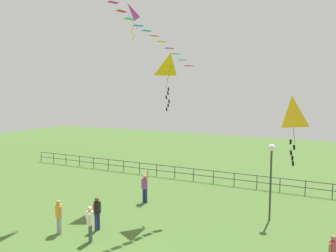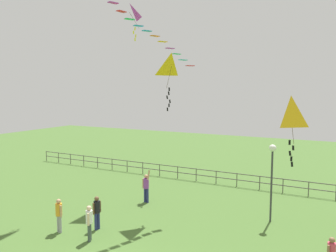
{
  "view_description": "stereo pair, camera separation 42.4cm",
  "coord_description": "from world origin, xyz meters",
  "px_view_note": "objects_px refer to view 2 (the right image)",
  "views": [
    {
      "loc": [
        6.36,
        -8.6,
        6.69
      ],
      "look_at": [
        -0.78,
        6.14,
        4.95
      ],
      "focal_mm": 35.38,
      "sensor_mm": 36.0,
      "label": 1
    },
    {
      "loc": [
        6.74,
        -8.41,
        6.69
      ],
      "look_at": [
        -0.78,
        6.14,
        4.95
      ],
      "focal_mm": 35.38,
      "sensor_mm": 36.0,
      "label": 2
    }
  ],
  "objects_px": {
    "person_1": "(97,210)",
    "kite_3": "(291,114)",
    "person_2": "(146,186)",
    "kite_2": "(130,13)",
    "kite_1": "(171,68)",
    "person_5": "(59,213)",
    "person_0": "(89,221)",
    "lamppost": "(272,165)"
  },
  "relations": [
    {
      "from": "person_1",
      "to": "person_2",
      "type": "distance_m",
      "value": 4.44
    },
    {
      "from": "kite_2",
      "to": "kite_3",
      "type": "distance_m",
      "value": 12.31
    },
    {
      "from": "lamppost",
      "to": "person_5",
      "type": "xyz_separation_m",
      "value": [
        -8.65,
        -5.98,
        -2.01
      ]
    },
    {
      "from": "person_2",
      "to": "kite_1",
      "type": "relative_size",
      "value": 0.67
    },
    {
      "from": "person_5",
      "to": "kite_1",
      "type": "height_order",
      "value": "kite_1"
    },
    {
      "from": "person_5",
      "to": "kite_1",
      "type": "distance_m",
      "value": 9.2
    },
    {
      "from": "kite_1",
      "to": "lamppost",
      "type": "bearing_deg",
      "value": 11.85
    },
    {
      "from": "kite_3",
      "to": "person_2",
      "type": "bearing_deg",
      "value": 161.8
    },
    {
      "from": "person_2",
      "to": "kite_3",
      "type": "relative_size",
      "value": 0.72
    },
    {
      "from": "person_5",
      "to": "person_1",
      "type": "bearing_deg",
      "value": 38.68
    },
    {
      "from": "person_2",
      "to": "kite_2",
      "type": "bearing_deg",
      "value": 147.28
    },
    {
      "from": "person_5",
      "to": "kite_2",
      "type": "bearing_deg",
      "value": 92.94
    },
    {
      "from": "kite_3",
      "to": "person_5",
      "type": "bearing_deg",
      "value": -164.15
    },
    {
      "from": "person_0",
      "to": "person_1",
      "type": "height_order",
      "value": "person_1"
    },
    {
      "from": "lamppost",
      "to": "kite_3",
      "type": "relative_size",
      "value": 1.42
    },
    {
      "from": "person_1",
      "to": "person_2",
      "type": "height_order",
      "value": "person_2"
    },
    {
      "from": "lamppost",
      "to": "person_2",
      "type": "relative_size",
      "value": 1.99
    },
    {
      "from": "person_5",
      "to": "kite_3",
      "type": "height_order",
      "value": "kite_3"
    },
    {
      "from": "person_2",
      "to": "kite_1",
      "type": "bearing_deg",
      "value": -17.83
    },
    {
      "from": "person_1",
      "to": "person_5",
      "type": "height_order",
      "value": "person_1"
    },
    {
      "from": "person_2",
      "to": "kite_3",
      "type": "xyz_separation_m",
      "value": [
        8.36,
        -2.75,
        4.76
      ]
    },
    {
      "from": "person_1",
      "to": "kite_2",
      "type": "distance_m",
      "value": 12.07
    },
    {
      "from": "person_1",
      "to": "kite_1",
      "type": "xyz_separation_m",
      "value": [
        2.11,
        3.79,
        6.96
      ]
    },
    {
      "from": "person_5",
      "to": "person_0",
      "type": "bearing_deg",
      "value": -1.52
    },
    {
      "from": "lamppost",
      "to": "person_0",
      "type": "distance_m",
      "value": 9.29
    },
    {
      "from": "person_5",
      "to": "kite_2",
      "type": "distance_m",
      "value": 12.51
    },
    {
      "from": "person_1",
      "to": "kite_3",
      "type": "height_order",
      "value": "kite_3"
    },
    {
      "from": "lamppost",
      "to": "person_1",
      "type": "xyz_separation_m",
      "value": [
        -7.28,
        -4.88,
        -2.01
      ]
    },
    {
      "from": "kite_2",
      "to": "person_0",
      "type": "bearing_deg",
      "value": -71.75
    },
    {
      "from": "person_0",
      "to": "person_5",
      "type": "height_order",
      "value": "person_5"
    },
    {
      "from": "person_2",
      "to": "person_5",
      "type": "xyz_separation_m",
      "value": [
        -1.47,
        -5.54,
        -0.07
      ]
    },
    {
      "from": "person_2",
      "to": "kite_3",
      "type": "distance_m",
      "value": 10.01
    },
    {
      "from": "person_0",
      "to": "person_5",
      "type": "relative_size",
      "value": 1.0
    },
    {
      "from": "person_0",
      "to": "kite_3",
      "type": "distance_m",
      "value": 9.73
    },
    {
      "from": "person_2",
      "to": "person_5",
      "type": "relative_size",
      "value": 1.23
    },
    {
      "from": "lamppost",
      "to": "person_1",
      "type": "bearing_deg",
      "value": -146.18
    },
    {
      "from": "lamppost",
      "to": "person_5",
      "type": "height_order",
      "value": "lamppost"
    },
    {
      "from": "lamppost",
      "to": "person_1",
      "type": "distance_m",
      "value": 8.99
    },
    {
      "from": "kite_1",
      "to": "kite_3",
      "type": "bearing_deg",
      "value": -18.31
    },
    {
      "from": "person_1",
      "to": "kite_3",
      "type": "bearing_deg",
      "value": 11.32
    },
    {
      "from": "person_0",
      "to": "kite_2",
      "type": "relative_size",
      "value": 0.74
    },
    {
      "from": "person_1",
      "to": "kite_2",
      "type": "bearing_deg",
      "value": 107.01
    }
  ]
}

